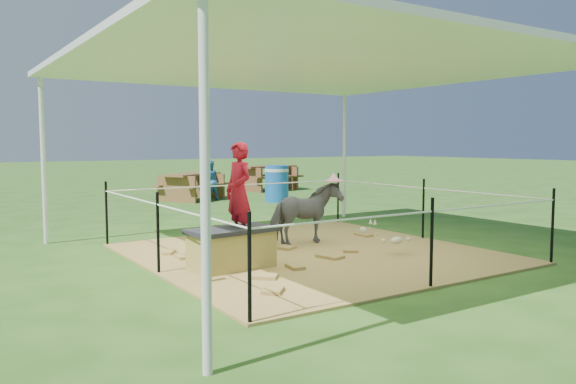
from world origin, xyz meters
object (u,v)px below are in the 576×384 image
green_bottle (207,269)px  foal (397,239)px  woman (239,183)px  picnic_table_far (267,178)px  trash_barrel (277,184)px  straw_bale (232,250)px  pony (306,214)px  distant_person (210,181)px  picnic_table_near (192,187)px

green_bottle → foal: (2.89, -0.02, 0.08)m
woman → picnic_table_far: (6.40, 10.01, -0.68)m
foal → trash_barrel: trash_barrel is taller
woman → trash_barrel: (4.69, 6.64, -0.60)m
foal → trash_barrel: 7.52m
straw_bale → trash_barrel: size_ratio=1.03×
pony → trash_barrel: bearing=-29.5°
straw_bale → distant_person: size_ratio=0.92×
green_bottle → picnic_table_near: size_ratio=0.16×
pony → trash_barrel: (3.08, 5.79, -0.02)m
woman → green_bottle: 1.21m
trash_barrel → green_bottle: bearing=-127.0°
woman → picnic_table_far: 11.90m
green_bottle → distant_person: 9.29m
picnic_table_far → picnic_table_near: bearing=-162.4°
pony → picnic_table_near: pony is taller
straw_bale → woman: size_ratio=0.83×
distant_person → foal: bearing=77.0°
pony → picnic_table_near: (1.37, 7.51, -0.14)m
pony → foal: bearing=-155.8°
straw_bale → pony: 1.92m
woman → picnic_table_far: woman is taller
green_bottle → trash_barrel: (5.34, 7.09, 0.32)m
picnic_table_far → distant_person: (-3.08, -2.07, 0.14)m
pony → foal: pony is taller
picnic_table_far → trash_barrel: bearing=-125.0°
straw_bale → distant_person: 8.65m
green_bottle → distant_person: bearing=64.7°
picnic_table_far → distant_person: distant_person is taller
foal → distant_person: size_ratio=0.72×
pony → picnic_table_near: 7.63m
straw_bale → picnic_table_near: size_ratio=0.57×
picnic_table_near → foal: bearing=-125.7°
woman → distant_person: (3.32, 7.94, -0.53)m
green_bottle → straw_bale: bearing=39.3°
woman → foal: woman is taller
trash_barrel → distant_person: size_ratio=0.89×
foal → picnic_table_near: size_ratio=0.44×
green_bottle → trash_barrel: trash_barrel is taller
picnic_table_near → picnic_table_far: 3.80m
picnic_table_near → distant_person: 0.57m
woman → picnic_table_near: bearing=155.2°
picnic_table_near → straw_bale: bearing=-141.1°
straw_bale → green_bottle: 0.72m
green_bottle → foal: 2.89m
woman → picnic_table_near: woman is taller
woman → picnic_table_far: size_ratio=0.61×
trash_barrel → picnic_table_near: size_ratio=0.55×
woman → distant_person: 8.62m
straw_bale → foal: straw_bale is taller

